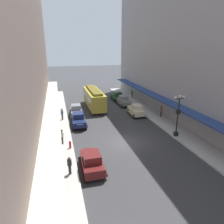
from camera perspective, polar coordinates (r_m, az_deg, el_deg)
name	(u,v)px	position (r m, az deg, el deg)	size (l,w,h in m)	color
ground_plane	(126,142)	(23.67, 3.90, -8.51)	(200.00, 200.00, 0.00)	#38383A
sidewalk_left	(59,150)	(22.54, -14.73, -10.35)	(3.00, 60.00, 0.15)	#B7B5AD
sidewalk_right	(182,134)	(26.88, 19.28, -6.01)	(3.00, 60.00, 0.15)	#B7B5AD
building_row_left	(12,8)	(20.41, -26.56, 24.86)	(4.30, 60.00, 27.20)	gray
building_row_right	(215,32)	(26.50, 27.32, 19.50)	(4.30, 60.00, 24.22)	#939399
parked_car_0	(76,111)	(32.25, -10.13, 0.40)	(2.21, 4.29, 1.84)	slate
parked_car_1	(92,161)	(18.32, -5.81, -13.76)	(2.17, 4.27, 1.84)	#591919
parked_car_2	(124,101)	(37.77, 3.42, 3.26)	(2.19, 4.28, 1.84)	slate
parked_car_3	(117,96)	(41.36, 1.49, 4.59)	(2.30, 4.32, 1.84)	#193D23
parked_car_4	(136,110)	(32.39, 6.88, 0.63)	(2.23, 4.29, 1.84)	beige
parked_car_5	(79,119)	(28.27, -9.51, -2.12)	(2.19, 4.28, 1.84)	#19234C
streetcar	(94,98)	(36.21, -5.17, 4.13)	(2.54, 9.61, 3.46)	gold
lamp_post_with_clock	(178,114)	(25.03, 18.26, -0.53)	(1.42, 0.44, 5.16)	black
fire_hydrant	(70,144)	(22.30, -11.85, -9.03)	(0.24, 0.24, 0.82)	#B21E19
pedestrian_0	(70,165)	(17.96, -11.98, -14.64)	(0.36, 0.24, 1.64)	#2D2D33
pedestrian_1	(161,111)	(32.10, 13.81, 0.19)	(0.36, 0.28, 1.67)	#2D2D33
pedestrian_2	(62,114)	(30.78, -14.01, -0.59)	(0.36, 0.28, 1.67)	#4C4238
pedestrian_3	(62,137)	(23.20, -14.04, -6.86)	(0.36, 0.28, 1.67)	#4C4238
pedestrian_4	(132,94)	(43.06, 5.72, 5.14)	(0.36, 0.28, 1.67)	slate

